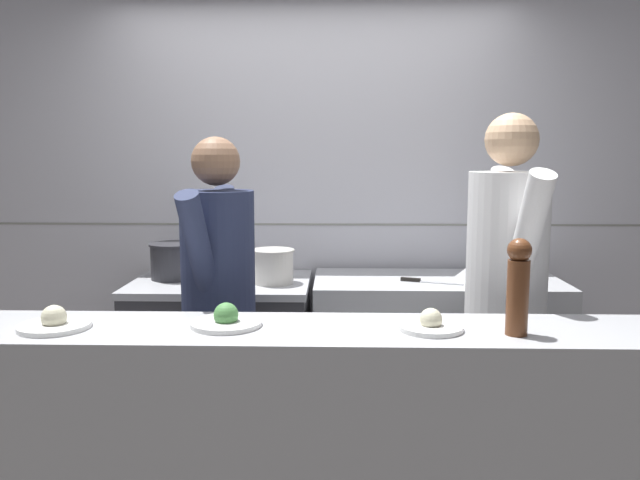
{
  "coord_description": "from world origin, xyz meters",
  "views": [
    {
      "loc": [
        0.15,
        -2.48,
        1.58
      ],
      "look_at": [
        0.06,
        0.66,
        1.15
      ],
      "focal_mm": 35.0,
      "sensor_mm": 36.0,
      "label": 1
    }
  ],
  "objects_px": {
    "sauce_pot": "(273,265)",
    "pepper_mill": "(518,285)",
    "mixing_bowl_steel": "(474,271)",
    "chef_head_cook": "(219,298)",
    "oven_range": "(222,353)",
    "stock_pot": "(175,260)",
    "plated_dish_main": "(54,323)",
    "plated_dish_dessert": "(431,325)",
    "chefs_knife": "(426,281)",
    "chef_sous": "(506,289)",
    "plated_dish_appetiser": "(226,320)"
  },
  "relations": [
    {
      "from": "mixing_bowl_steel",
      "to": "plated_dish_main",
      "type": "distance_m",
      "value": 2.23
    },
    {
      "from": "oven_range",
      "to": "pepper_mill",
      "type": "xyz_separation_m",
      "value": [
        1.29,
        -1.38,
        0.7
      ]
    },
    {
      "from": "mixing_bowl_steel",
      "to": "plated_dish_appetiser",
      "type": "height_order",
      "value": "plated_dish_appetiser"
    },
    {
      "from": "chefs_knife",
      "to": "chef_sous",
      "type": "xyz_separation_m",
      "value": [
        0.27,
        -0.62,
        0.09
      ]
    },
    {
      "from": "stock_pot",
      "to": "chefs_knife",
      "type": "xyz_separation_m",
      "value": [
        1.44,
        -0.16,
        -0.09
      ]
    },
    {
      "from": "plated_dish_main",
      "to": "chef_head_cook",
      "type": "xyz_separation_m",
      "value": [
        0.47,
        0.64,
        -0.05
      ]
    },
    {
      "from": "chef_sous",
      "to": "plated_dish_dessert",
      "type": "bearing_deg",
      "value": -131.51
    },
    {
      "from": "stock_pot",
      "to": "pepper_mill",
      "type": "height_order",
      "value": "pepper_mill"
    },
    {
      "from": "sauce_pot",
      "to": "chefs_knife",
      "type": "bearing_deg",
      "value": -2.87
    },
    {
      "from": "oven_range",
      "to": "stock_pot",
      "type": "height_order",
      "value": "stock_pot"
    },
    {
      "from": "oven_range",
      "to": "plated_dish_appetiser",
      "type": "xyz_separation_m",
      "value": [
        0.26,
        -1.29,
        0.55
      ]
    },
    {
      "from": "sauce_pot",
      "to": "mixing_bowl_steel",
      "type": "xyz_separation_m",
      "value": [
        1.13,
        0.03,
        -0.03
      ]
    },
    {
      "from": "plated_dish_appetiser",
      "to": "plated_dish_dessert",
      "type": "distance_m",
      "value": 0.74
    },
    {
      "from": "mixing_bowl_steel",
      "to": "chef_head_cook",
      "type": "bearing_deg",
      "value": -152.74
    },
    {
      "from": "oven_range",
      "to": "pepper_mill",
      "type": "height_order",
      "value": "pepper_mill"
    },
    {
      "from": "mixing_bowl_steel",
      "to": "chefs_knife",
      "type": "xyz_separation_m",
      "value": [
        -0.28,
        -0.07,
        -0.05
      ]
    },
    {
      "from": "sauce_pot",
      "to": "plated_dish_main",
      "type": "xyz_separation_m",
      "value": [
        -0.66,
        -1.29,
        0.01
      ]
    },
    {
      "from": "stock_pot",
      "to": "mixing_bowl_steel",
      "type": "height_order",
      "value": "stock_pot"
    },
    {
      "from": "plated_dish_appetiser",
      "to": "pepper_mill",
      "type": "relative_size",
      "value": 0.77
    },
    {
      "from": "stock_pot",
      "to": "plated_dish_main",
      "type": "bearing_deg",
      "value": -92.88
    },
    {
      "from": "oven_range",
      "to": "sauce_pot",
      "type": "distance_m",
      "value": 0.62
    },
    {
      "from": "oven_range",
      "to": "stock_pot",
      "type": "xyz_separation_m",
      "value": [
        -0.28,
        0.06,
        0.54
      ]
    },
    {
      "from": "sauce_pot",
      "to": "chef_head_cook",
      "type": "distance_m",
      "value": 0.68
    },
    {
      "from": "oven_range",
      "to": "chefs_knife",
      "type": "bearing_deg",
      "value": -4.95
    },
    {
      "from": "stock_pot",
      "to": "chef_head_cook",
      "type": "distance_m",
      "value": 0.87
    },
    {
      "from": "plated_dish_main",
      "to": "pepper_mill",
      "type": "bearing_deg",
      "value": -1.15
    },
    {
      "from": "chefs_knife",
      "to": "chef_sous",
      "type": "height_order",
      "value": "chef_sous"
    },
    {
      "from": "plated_dish_main",
      "to": "chef_sous",
      "type": "bearing_deg",
      "value": 19.19
    },
    {
      "from": "sauce_pot",
      "to": "plated_dish_main",
      "type": "relative_size",
      "value": 0.95
    },
    {
      "from": "plated_dish_dessert",
      "to": "chefs_knife",
      "type": "bearing_deg",
      "value": 82.74
    },
    {
      "from": "oven_range",
      "to": "pepper_mill",
      "type": "bearing_deg",
      "value": -46.82
    },
    {
      "from": "chef_head_cook",
      "to": "chef_sous",
      "type": "xyz_separation_m",
      "value": [
        1.31,
        -0.02,
        0.06
      ]
    },
    {
      "from": "sauce_pot",
      "to": "pepper_mill",
      "type": "xyz_separation_m",
      "value": [
        0.99,
        -1.32,
        0.17
      ]
    },
    {
      "from": "oven_range",
      "to": "mixing_bowl_steel",
      "type": "distance_m",
      "value": 1.53
    },
    {
      "from": "plated_dish_dessert",
      "to": "chef_sous",
      "type": "bearing_deg",
      "value": 54.71
    },
    {
      "from": "plated_dish_main",
      "to": "chef_head_cook",
      "type": "relative_size",
      "value": 0.15
    },
    {
      "from": "stock_pot",
      "to": "chef_sous",
      "type": "height_order",
      "value": "chef_sous"
    },
    {
      "from": "chefs_knife",
      "to": "pepper_mill",
      "type": "height_order",
      "value": "pepper_mill"
    },
    {
      "from": "plated_dish_appetiser",
      "to": "plated_dish_dessert",
      "type": "bearing_deg",
      "value": -2.44
    },
    {
      "from": "stock_pot",
      "to": "chef_sous",
      "type": "distance_m",
      "value": 1.88
    },
    {
      "from": "stock_pot",
      "to": "pepper_mill",
      "type": "xyz_separation_m",
      "value": [
        1.57,
        -1.44,
        0.16
      ]
    },
    {
      "from": "mixing_bowl_steel",
      "to": "plated_dish_main",
      "type": "relative_size",
      "value": 0.96
    },
    {
      "from": "chefs_knife",
      "to": "plated_dish_dessert",
      "type": "height_order",
      "value": "plated_dish_dessert"
    },
    {
      "from": "sauce_pot",
      "to": "pepper_mill",
      "type": "bearing_deg",
      "value": -53.25
    },
    {
      "from": "plated_dish_appetiser",
      "to": "oven_range",
      "type": "bearing_deg",
      "value": 101.48
    },
    {
      "from": "plated_dish_dessert",
      "to": "chef_head_cook",
      "type": "bearing_deg",
      "value": 144.9
    },
    {
      "from": "chef_sous",
      "to": "sauce_pot",
      "type": "bearing_deg",
      "value": 143.08
    },
    {
      "from": "oven_range",
      "to": "mixing_bowl_steel",
      "type": "relative_size",
      "value": 4.13
    },
    {
      "from": "chefs_knife",
      "to": "plated_dish_appetiser",
      "type": "relative_size",
      "value": 1.3
    },
    {
      "from": "sauce_pot",
      "to": "plated_dish_appetiser",
      "type": "height_order",
      "value": "sauce_pot"
    }
  ]
}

